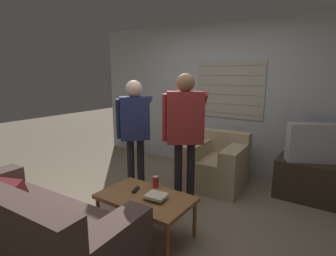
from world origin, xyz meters
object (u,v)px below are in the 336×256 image
object	(u,v)px
coffee_table	(146,200)
tv	(321,143)
spare_remote	(136,190)
armchair_beige	(217,164)
person_left_standing	(135,123)
book_stack	(156,196)
couch_blue	(24,230)
soda_can	(156,182)
person_right_standing	(185,125)

from	to	relation	value
coffee_table	tv	distance (m)	2.39
coffee_table	spare_remote	xyz separation A→B (m)	(-0.16, 0.04, 0.05)
armchair_beige	coffee_table	distance (m)	1.61
person_left_standing	book_stack	size ratio (longest dim) A/B	6.51
couch_blue	tv	xyz separation A→B (m)	(2.04, 2.82, 0.48)
person_left_standing	book_stack	distance (m)	1.27
armchair_beige	person_left_standing	xyz separation A→B (m)	(-0.85, -0.88, 0.67)
armchair_beige	spare_remote	distance (m)	1.59
soda_can	person_right_standing	bearing A→B (deg)	84.32
tv	person_right_standing	xyz separation A→B (m)	(-1.38, -1.15, 0.28)
couch_blue	person_left_standing	size ratio (longest dim) A/B	1.35
person_left_standing	book_stack	xyz separation A→B (m)	(0.90, -0.73, -0.54)
armchair_beige	book_stack	bearing A→B (deg)	88.62
spare_remote	armchair_beige	bearing A→B (deg)	61.99
person_right_standing	soda_can	distance (m)	0.78
soda_can	couch_blue	bearing A→B (deg)	-118.08
spare_remote	couch_blue	bearing A→B (deg)	-136.61
couch_blue	armchair_beige	world-z (taller)	couch_blue
coffee_table	book_stack	world-z (taller)	book_stack
person_left_standing	coffee_table	bearing A→B (deg)	-89.28
book_stack	couch_blue	bearing A→B (deg)	-130.55
coffee_table	person_left_standing	world-z (taller)	person_left_standing
coffee_table	book_stack	bearing A→B (deg)	1.25
coffee_table	person_right_standing	xyz separation A→B (m)	(0.01, 0.76, 0.67)
soda_can	spare_remote	distance (m)	0.23
couch_blue	spare_remote	xyz separation A→B (m)	(0.49, 0.95, 0.14)
book_stack	soda_can	distance (m)	0.29
coffee_table	armchair_beige	bearing A→B (deg)	87.15
person_left_standing	spare_remote	xyz separation A→B (m)	(0.61, -0.69, -0.56)
tv	spare_remote	world-z (taller)	tv
soda_can	tv	bearing A→B (deg)	49.63
person_left_standing	spare_remote	bearing A→B (deg)	-94.57
person_right_standing	book_stack	xyz separation A→B (m)	(0.12, -0.76, -0.60)
couch_blue	person_left_standing	bearing A→B (deg)	90.91
tv	soda_can	size ratio (longest dim) A/B	6.62
couch_blue	person_right_standing	distance (m)	1.96
soda_can	spare_remote	bearing A→B (deg)	-121.45
couch_blue	coffee_table	bearing A→B (deg)	51.28
coffee_table	soda_can	distance (m)	0.26
coffee_table	book_stack	distance (m)	0.15
couch_blue	tv	size ratio (longest dim) A/B	2.56
couch_blue	book_stack	bearing A→B (deg)	46.33
soda_can	spare_remote	world-z (taller)	soda_can
couch_blue	coffee_table	world-z (taller)	couch_blue
couch_blue	tv	distance (m)	3.51
book_stack	soda_can	world-z (taller)	soda_can
person_right_standing	spare_remote	size ratio (longest dim) A/B	12.33
coffee_table	person_right_standing	bearing A→B (deg)	89.25
coffee_table	tv	xyz separation A→B (m)	(1.39, 1.91, 0.39)
book_stack	person_left_standing	bearing A→B (deg)	140.98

